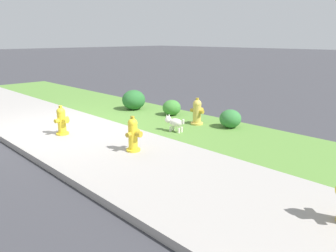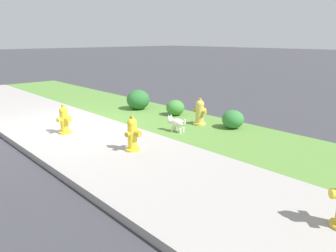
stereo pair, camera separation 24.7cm
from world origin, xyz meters
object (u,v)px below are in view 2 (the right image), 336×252
(small_white_dog, at_px, (176,123))
(shrub_bush_far_verge, at_px, (138,100))
(shrub_bush_near_lamp, at_px, (175,108))
(shrub_bush_mid_verge, at_px, (233,119))
(fire_hydrant_at_driveway, at_px, (133,134))
(fire_hydrant_near_corner, at_px, (64,120))
(fire_hydrant_across_street, at_px, (200,112))

(small_white_dog, relative_size, shrub_bush_far_verge, 0.77)
(shrub_bush_near_lamp, height_order, shrub_bush_far_verge, shrub_bush_far_verge)
(shrub_bush_near_lamp, bearing_deg, shrub_bush_mid_verge, 2.35)
(fire_hydrant_at_driveway, distance_m, shrub_bush_near_lamp, 3.14)
(fire_hydrant_near_corner, relative_size, shrub_bush_far_verge, 0.96)
(shrub_bush_near_lamp, distance_m, shrub_bush_far_verge, 1.37)
(shrub_bush_near_lamp, bearing_deg, fire_hydrant_at_driveway, -58.62)
(fire_hydrant_across_street, height_order, shrub_bush_mid_verge, fire_hydrant_across_street)
(fire_hydrant_near_corner, xyz_separation_m, shrub_bush_mid_verge, (2.29, 3.20, -0.10))
(fire_hydrant_across_street, relative_size, fire_hydrant_near_corner, 1.01)
(small_white_dog, bearing_deg, shrub_bush_near_lamp, -50.94)
(fire_hydrant_at_driveway, distance_m, shrub_bush_far_verge, 3.82)
(fire_hydrant_at_driveway, xyz_separation_m, shrub_bush_far_verge, (-2.98, 2.39, -0.04))
(shrub_bush_near_lamp, bearing_deg, shrub_bush_far_verge, -168.03)
(fire_hydrant_at_driveway, xyz_separation_m, fire_hydrant_near_corner, (-1.99, -0.44, -0.01))
(shrub_bush_mid_verge, bearing_deg, small_white_dog, -120.05)
(small_white_dog, relative_size, shrub_bush_mid_verge, 1.02)
(fire_hydrant_at_driveway, height_order, small_white_dog, fire_hydrant_at_driveway)
(fire_hydrant_at_driveway, relative_size, fire_hydrant_near_corner, 1.04)
(fire_hydrant_near_corner, height_order, small_white_dog, fire_hydrant_near_corner)
(fire_hydrant_near_corner, xyz_separation_m, small_white_dog, (1.59, 1.98, -0.10))
(shrub_bush_far_verge, bearing_deg, fire_hydrant_at_driveway, -38.82)
(shrub_bush_near_lamp, bearing_deg, fire_hydrant_across_street, -12.55)
(small_white_dog, height_order, shrub_bush_mid_verge, shrub_bush_mid_verge)
(fire_hydrant_across_street, relative_size, shrub_bush_mid_verge, 1.29)
(fire_hydrant_at_driveway, xyz_separation_m, fire_hydrant_across_street, (-0.47, 2.42, -0.01))
(fire_hydrant_across_street, relative_size, shrub_bush_near_lamp, 1.32)
(fire_hydrant_at_driveway, relative_size, fire_hydrant_across_street, 1.03)
(fire_hydrant_at_driveway, bearing_deg, shrub_bush_near_lamp, -163.67)
(fire_hydrant_at_driveway, xyz_separation_m, shrub_bush_mid_verge, (0.30, 2.76, -0.11))
(fire_hydrant_at_driveway, height_order, fire_hydrant_near_corner, fire_hydrant_at_driveway)
(fire_hydrant_at_driveway, height_order, shrub_bush_far_verge, fire_hydrant_at_driveway)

